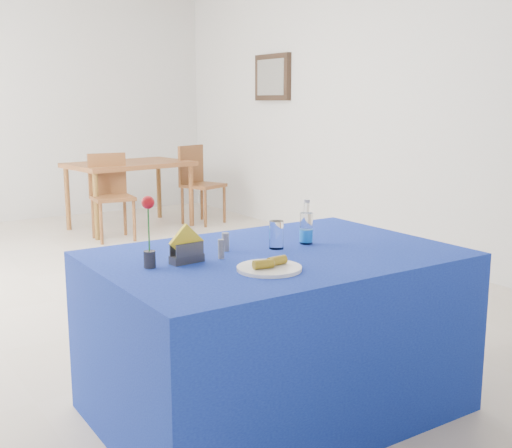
% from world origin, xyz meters
% --- Properties ---
extents(floor, '(7.00, 7.00, 0.00)m').
position_xyz_m(floor, '(0.00, 0.00, 0.00)').
color(floor, beige).
rests_on(floor, ground).
extents(room_shell, '(7.00, 7.00, 7.00)m').
position_xyz_m(room_shell, '(0.00, 0.00, 1.75)').
color(room_shell, silver).
rests_on(room_shell, ground).
extents(picture_frame, '(0.06, 0.64, 0.52)m').
position_xyz_m(picture_frame, '(2.47, 1.60, 1.70)').
color(picture_frame, black).
rests_on(picture_frame, room_shell).
extents(picture_art, '(0.02, 0.52, 0.40)m').
position_xyz_m(picture_art, '(2.44, 1.60, 1.70)').
color(picture_art, '#998C66').
rests_on(picture_art, room_shell).
extents(plate, '(0.27, 0.27, 0.01)m').
position_xyz_m(plate, '(-0.37, -2.47, 0.77)').
color(plate, white).
rests_on(plate, blue_table).
extents(drinking_glass, '(0.07, 0.07, 0.13)m').
position_xyz_m(drinking_glass, '(-0.12, -2.17, 0.82)').
color(drinking_glass, white).
rests_on(drinking_glass, blue_table).
extents(salt_shaker, '(0.03, 0.03, 0.08)m').
position_xyz_m(salt_shaker, '(-0.35, -2.08, 0.80)').
color(salt_shaker, slate).
rests_on(salt_shaker, blue_table).
extents(pepper_shaker, '(0.03, 0.03, 0.08)m').
position_xyz_m(pepper_shaker, '(-0.44, -2.19, 0.80)').
color(pepper_shaker, slate).
rests_on(pepper_shaker, blue_table).
extents(blue_table, '(1.60, 1.10, 0.76)m').
position_xyz_m(blue_table, '(-0.17, -2.23, 0.38)').
color(blue_table, '#102193').
rests_on(blue_table, floor).
extents(water_bottle, '(0.07, 0.07, 0.21)m').
position_xyz_m(water_bottle, '(0.06, -2.16, 0.83)').
color(water_bottle, silver).
rests_on(water_bottle, blue_table).
extents(napkin_holder, '(0.16, 0.07, 0.17)m').
position_xyz_m(napkin_holder, '(-0.60, -2.18, 0.81)').
color(napkin_holder, '#343438').
rests_on(napkin_holder, blue_table).
extents(rose_vase, '(0.05, 0.05, 0.30)m').
position_xyz_m(rose_vase, '(-0.76, -2.17, 0.91)').
color(rose_vase, '#242429').
rests_on(rose_vase, blue_table).
extents(oak_table, '(1.41, 1.01, 0.76)m').
position_xyz_m(oak_table, '(0.98, 2.29, 0.68)').
color(oak_table, brown).
rests_on(oak_table, floor).
extents(chair_bg_left, '(0.44, 0.44, 0.90)m').
position_xyz_m(chair_bg_left, '(0.58, 1.86, 0.52)').
color(chair_bg_left, brown).
rests_on(chair_bg_left, floor).
extents(chair_bg_right, '(0.53, 0.53, 0.92)m').
position_xyz_m(chair_bg_right, '(1.78, 2.15, 0.53)').
color(chair_bg_right, brown).
rests_on(chair_bg_right, floor).
extents(banana_pieces, '(0.17, 0.07, 0.04)m').
position_xyz_m(banana_pieces, '(-0.37, -2.48, 0.79)').
color(banana_pieces, gold).
rests_on(banana_pieces, plate).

